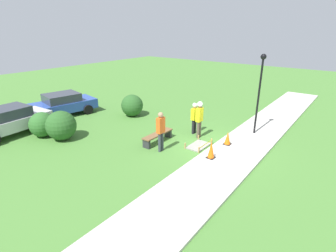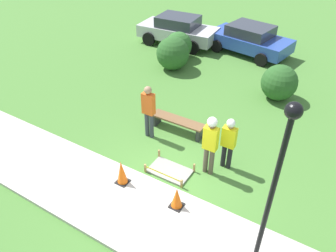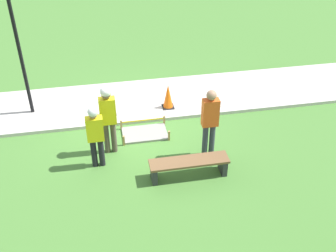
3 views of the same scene
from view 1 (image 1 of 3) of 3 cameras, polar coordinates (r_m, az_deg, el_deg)
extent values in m
plane|color=#477A33|center=(12.68, 9.41, -4.64)|extent=(60.00, 60.00, 0.00)
cube|color=#BCB7AD|center=(12.23, 14.31, -5.77)|extent=(28.00, 2.36, 0.10)
cube|color=gray|center=(12.70, 6.66, -4.31)|extent=(1.21, 0.75, 0.06)
cube|color=tan|center=(12.00, 6.73, -5.23)|extent=(0.05, 0.05, 0.29)
cube|color=tan|center=(12.97, 9.46, -3.33)|extent=(0.05, 0.05, 0.29)
cube|color=tan|center=(12.35, 3.75, -4.34)|extent=(0.05, 0.05, 0.29)
cube|color=tan|center=(13.30, 6.63, -2.56)|extent=(0.05, 0.05, 0.29)
cube|color=yellow|center=(12.45, 8.17, -3.94)|extent=(1.21, 0.00, 0.04)
cube|color=black|center=(11.51, 9.29, -6.77)|extent=(0.34, 0.34, 0.02)
cone|color=orange|center=(11.34, 9.40, -5.09)|extent=(0.29, 0.29, 0.72)
cube|color=black|center=(12.92, 12.74, -3.84)|extent=(0.34, 0.34, 0.02)
cone|color=orange|center=(12.80, 12.85, -2.55)|extent=(0.29, 0.29, 0.61)
cube|color=#2D2D33|center=(12.40, -4.70, -3.94)|extent=(0.12, 0.40, 0.42)
cube|color=#2D2D33|center=(13.60, 0.00, -1.58)|extent=(0.12, 0.40, 0.42)
cube|color=brown|center=(12.89, -2.25, -1.73)|extent=(1.89, 0.44, 0.06)
cylinder|color=brown|center=(13.48, 6.53, -0.85)|extent=(0.14, 0.14, 0.89)
cylinder|color=brown|center=(13.63, 6.92, -0.63)|extent=(0.14, 0.14, 0.89)
cube|color=yellow|center=(13.28, 6.87, 2.47)|extent=(0.40, 0.22, 0.71)
sphere|color=brown|center=(13.14, 6.96, 4.43)|extent=(0.24, 0.24, 0.24)
sphere|color=white|center=(13.13, 6.97, 4.71)|extent=(0.28, 0.28, 0.28)
cylinder|color=black|center=(14.01, 5.49, -0.19)|extent=(0.14, 0.14, 0.79)
cylinder|color=black|center=(14.16, 5.88, 0.02)|extent=(0.14, 0.14, 0.79)
cube|color=yellow|center=(13.85, 5.79, 2.64)|extent=(0.40, 0.22, 0.62)
sphere|color=#A37A5B|center=(13.73, 5.85, 4.29)|extent=(0.21, 0.21, 0.21)
sphere|color=white|center=(13.71, 5.86, 4.53)|extent=(0.24, 0.24, 0.24)
cylinder|color=#383D47|center=(11.93, -1.84, -3.62)|extent=(0.14, 0.14, 0.91)
cylinder|color=#383D47|center=(12.06, -1.30, -3.34)|extent=(0.14, 0.14, 0.91)
cube|color=#E55B1E|center=(11.68, -1.61, 0.17)|extent=(0.40, 0.22, 0.72)
sphere|color=#A37A5B|center=(11.52, -1.63, 2.42)|extent=(0.25, 0.25, 0.25)
cylinder|color=black|center=(14.12, 19.08, 5.86)|extent=(0.10, 0.10, 3.84)
sphere|color=black|center=(13.78, 20.08, 13.99)|extent=(0.28, 0.28, 0.28)
cube|color=#28479E|center=(18.28, -21.92, 4.10)|extent=(4.30, 2.56, 0.60)
cube|color=#2D333D|center=(18.15, -22.15, 5.76)|extent=(2.28, 1.98, 0.51)
cylinder|color=black|center=(19.63, -19.44, 4.58)|extent=(0.65, 0.35, 0.62)
cylinder|color=black|center=(17.99, -17.02, 3.45)|extent=(0.65, 0.35, 0.62)
cylinder|color=black|center=(18.86, -26.35, 2.95)|extent=(0.65, 0.35, 0.62)
cylinder|color=black|center=(17.14, -24.48, 1.62)|extent=(0.65, 0.35, 0.62)
cube|color=#BCBCC1|center=(16.10, -31.41, 0.55)|extent=(4.18, 2.03, 0.61)
cube|color=#2D333D|center=(15.95, -31.79, 2.47)|extent=(2.14, 1.69, 0.52)
cylinder|color=black|center=(17.47, -28.88, 1.36)|extent=(0.71, 0.28, 0.69)
cylinder|color=black|center=(15.98, -25.81, 0.25)|extent=(0.71, 0.28, 0.69)
sphere|color=#285623|center=(14.19, -22.24, 0.10)|extent=(1.49, 1.49, 1.49)
sphere|color=#2D6028|center=(15.03, -25.71, 0.30)|extent=(1.30, 1.30, 1.30)
sphere|color=#285623|center=(16.89, -7.81, 4.45)|extent=(1.39, 1.39, 1.39)
camera|label=2|loc=(13.66, 41.57, 21.42)|focal=35.00mm
camera|label=3|loc=(18.68, -18.05, 24.14)|focal=45.00mm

